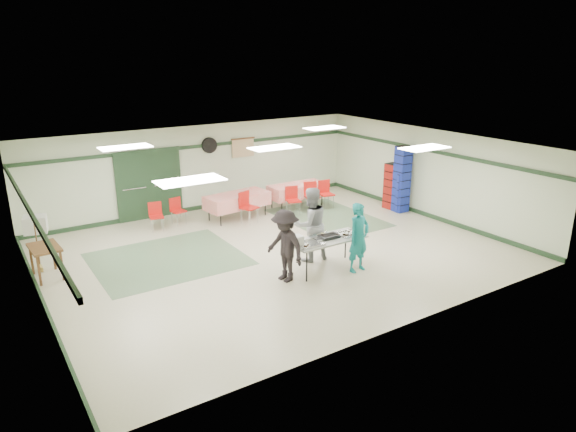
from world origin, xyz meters
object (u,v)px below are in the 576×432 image
volunteer_grey (311,224)px  chair_loose_a (177,208)px  crate_stack_blue_b (402,179)px  dining_table_b (237,200)px  crate_stack_blue_a (400,192)px  chair_loose_b (156,213)px  chair_c (325,191)px  chair_d (247,204)px  volunteer_dark (285,246)px  crate_stack_red (391,186)px  printer_table (45,251)px  chair_b (292,197)px  dining_table_a (297,190)px  broom (37,241)px  office_printer (35,224)px  chair_a (311,193)px  volunteer_teal (359,238)px  serving_table (328,240)px

volunteer_grey → chair_loose_a: bearing=-64.7°
crate_stack_blue_b → dining_table_b: bearing=154.5°
volunteer_grey → crate_stack_blue_a: volunteer_grey is taller
volunteer_grey → chair_loose_b: 4.86m
chair_c → crate_stack_blue_a: size_ratio=0.73×
chair_c → chair_d: chair_d is taller
crate_stack_blue_b → volunteer_dark: bearing=-158.1°
volunteer_dark → crate_stack_blue_a: volunteer_dark is taller
crate_stack_red → printer_table: bearing=178.6°
volunteer_dark → crate_stack_blue_a: size_ratio=1.32×
printer_table → dining_table_b: bearing=11.5°
volunteer_grey → crate_stack_blue_a: bearing=-155.6°
crate_stack_red → dining_table_b: bearing=159.0°
volunteer_dark → chair_d: bearing=154.2°
crate_stack_red → chair_b: bearing=158.0°
chair_b → chair_d: size_ratio=0.93×
chair_loose_a → crate_stack_red: crate_stack_red is taller
dining_table_a → broom: bearing=-172.4°
chair_d → office_printer: bearing=159.4°
volunteer_grey → crate_stack_red: bearing=-151.5°
volunteer_dark → office_printer: bearing=-142.1°
dining_table_b → chair_a: (2.36, -0.56, -0.00)m
chair_b → chair_c: bearing=14.8°
office_printer → crate_stack_blue_a: bearing=2.6°
chair_a → chair_c: chair_a is taller
chair_c → chair_loose_a: bearing=174.6°
volunteer_dark → dining_table_b: (1.21, 4.59, -0.25)m
volunteer_teal → crate_stack_red: 5.29m
volunteer_dark → chair_a: (3.57, 4.02, -0.25)m
chair_loose_a → crate_stack_red: 6.82m
chair_b → crate_stack_blue_b: (3.03, -1.66, 0.51)m
volunteer_dark → chair_c: bearing=125.4°
chair_a → chair_d: (-2.34, -0.00, 0.01)m
crate_stack_blue_a → printer_table: (-10.30, 0.65, 0.02)m
volunteer_teal → crate_stack_blue_b: crate_stack_blue_b is taller
chair_b → crate_stack_blue_b: bearing=-14.1°
crate_stack_red → chair_loose_b: bearing=163.9°
crate_stack_blue_b → broom: (-10.38, 1.24, -0.33)m
chair_a → chair_c: bearing=14.8°
chair_a → chair_loose_b: size_ratio=1.15×
serving_table → office_printer: office_printer is taller
office_printer → broom: size_ratio=0.37×
volunteer_dark → crate_stack_blue_b: crate_stack_blue_b is taller
serving_table → chair_c: size_ratio=2.06×
chair_loose_b → printer_table: size_ratio=0.85×
volunteer_dark → crate_stack_blue_b: bearing=103.1°
crate_stack_blue_a → broom: 10.45m
volunteer_grey → chair_c: 4.51m
serving_table → crate_stack_blue_a: crate_stack_blue_a is taller
dining_table_a → crate_stack_blue_a: 3.29m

